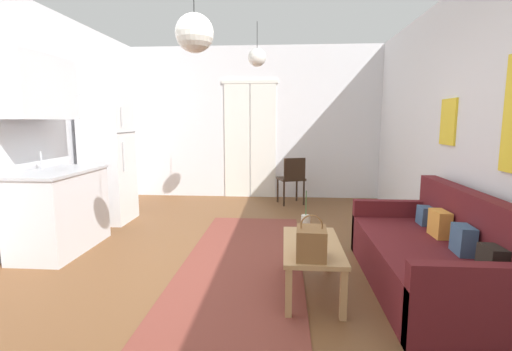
{
  "coord_description": "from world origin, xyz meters",
  "views": [
    {
      "loc": [
        0.56,
        -3.3,
        1.44
      ],
      "look_at": [
        0.23,
        1.09,
        0.8
      ],
      "focal_mm": 26.38,
      "sensor_mm": 36.0,
      "label": 1
    }
  ],
  "objects_px": {
    "refrigerator": "(109,160)",
    "pendant_lamp_near": "(195,33)",
    "couch": "(434,259)",
    "pendant_lamp_far": "(257,57)",
    "handbag": "(311,243)",
    "coffee_table": "(312,250)",
    "accent_chair": "(292,177)",
    "bamboo_vase": "(306,226)"
  },
  "relations": [
    {
      "from": "bamboo_vase",
      "to": "pendant_lamp_far",
      "type": "distance_m",
      "value": 2.85
    },
    {
      "from": "coffee_table",
      "to": "pendant_lamp_far",
      "type": "distance_m",
      "value": 3.1
    },
    {
      "from": "coffee_table",
      "to": "pendant_lamp_near",
      "type": "relative_size",
      "value": 1.17
    },
    {
      "from": "couch",
      "to": "coffee_table",
      "type": "xyz_separation_m",
      "value": [
        -1.05,
        -0.13,
        0.09
      ]
    },
    {
      "from": "accent_chair",
      "to": "pendant_lamp_far",
      "type": "bearing_deg",
      "value": 43.47
    },
    {
      "from": "coffee_table",
      "to": "handbag",
      "type": "bearing_deg",
      "value": -95.54
    },
    {
      "from": "handbag",
      "to": "refrigerator",
      "type": "xyz_separation_m",
      "value": [
        -2.69,
        2.4,
        0.36
      ]
    },
    {
      "from": "couch",
      "to": "accent_chair",
      "type": "relative_size",
      "value": 2.39
    },
    {
      "from": "couch",
      "to": "accent_chair",
      "type": "distance_m",
      "value": 3.43
    },
    {
      "from": "couch",
      "to": "pendant_lamp_far",
      "type": "height_order",
      "value": "pendant_lamp_far"
    },
    {
      "from": "couch",
      "to": "coffee_table",
      "type": "height_order",
      "value": "couch"
    },
    {
      "from": "handbag",
      "to": "pendant_lamp_far",
      "type": "distance_m",
      "value": 3.25
    },
    {
      "from": "bamboo_vase",
      "to": "pendant_lamp_far",
      "type": "height_order",
      "value": "pendant_lamp_far"
    },
    {
      "from": "bamboo_vase",
      "to": "handbag",
      "type": "height_order",
      "value": "bamboo_vase"
    },
    {
      "from": "bamboo_vase",
      "to": "handbag",
      "type": "xyz_separation_m",
      "value": [
        0.01,
        -0.51,
        0.02
      ]
    },
    {
      "from": "handbag",
      "to": "coffee_table",
      "type": "bearing_deg",
      "value": 84.46
    },
    {
      "from": "accent_chair",
      "to": "coffee_table",
      "type": "bearing_deg",
      "value": 72.39
    },
    {
      "from": "couch",
      "to": "pendant_lamp_far",
      "type": "bearing_deg",
      "value": 127.42
    },
    {
      "from": "bamboo_vase",
      "to": "pendant_lamp_near",
      "type": "distance_m",
      "value": 1.83
    },
    {
      "from": "pendant_lamp_near",
      "to": "pendant_lamp_far",
      "type": "relative_size",
      "value": 1.4
    },
    {
      "from": "refrigerator",
      "to": "pendant_lamp_far",
      "type": "distance_m",
      "value": 2.54
    },
    {
      "from": "handbag",
      "to": "pendant_lamp_near",
      "type": "distance_m",
      "value": 1.79
    },
    {
      "from": "couch",
      "to": "pendant_lamp_near",
      "type": "height_order",
      "value": "pendant_lamp_near"
    },
    {
      "from": "pendant_lamp_far",
      "to": "handbag",
      "type": "bearing_deg",
      "value": -77.34
    },
    {
      "from": "pendant_lamp_far",
      "to": "refrigerator",
      "type": "bearing_deg",
      "value": -172.89
    },
    {
      "from": "handbag",
      "to": "pendant_lamp_far",
      "type": "bearing_deg",
      "value": 102.66
    },
    {
      "from": "accent_chair",
      "to": "pendant_lamp_far",
      "type": "height_order",
      "value": "pendant_lamp_far"
    },
    {
      "from": "handbag",
      "to": "pendant_lamp_near",
      "type": "bearing_deg",
      "value": 170.78
    },
    {
      "from": "coffee_table",
      "to": "pendant_lamp_near",
      "type": "xyz_separation_m",
      "value": [
        -0.92,
        -0.19,
        1.72
      ]
    },
    {
      "from": "pendant_lamp_near",
      "to": "bamboo_vase",
      "type": "bearing_deg",
      "value": 23.0
    },
    {
      "from": "couch",
      "to": "coffee_table",
      "type": "distance_m",
      "value": 1.06
    },
    {
      "from": "refrigerator",
      "to": "coffee_table",
      "type": "bearing_deg",
      "value": -37.18
    },
    {
      "from": "couch",
      "to": "handbag",
      "type": "distance_m",
      "value": 1.21
    },
    {
      "from": "coffee_table",
      "to": "refrigerator",
      "type": "bearing_deg",
      "value": 142.82
    },
    {
      "from": "bamboo_vase",
      "to": "pendant_lamp_near",
      "type": "relative_size",
      "value": 0.49
    },
    {
      "from": "pendant_lamp_near",
      "to": "accent_chair",
      "type": "bearing_deg",
      "value": 77.05
    },
    {
      "from": "couch",
      "to": "bamboo_vase",
      "type": "xyz_separation_m",
      "value": [
        -1.1,
        0.05,
        0.25
      ]
    },
    {
      "from": "bamboo_vase",
      "to": "pendant_lamp_near",
      "type": "xyz_separation_m",
      "value": [
        -0.87,
        -0.37,
        1.57
      ]
    },
    {
      "from": "refrigerator",
      "to": "pendant_lamp_near",
      "type": "height_order",
      "value": "pendant_lamp_near"
    },
    {
      "from": "refrigerator",
      "to": "pendant_lamp_near",
      "type": "bearing_deg",
      "value": -51.28
    },
    {
      "from": "bamboo_vase",
      "to": "handbag",
      "type": "distance_m",
      "value": 0.51
    },
    {
      "from": "coffee_table",
      "to": "accent_chair",
      "type": "distance_m",
      "value": 3.36
    }
  ]
}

